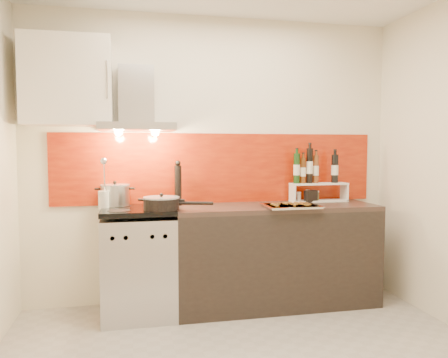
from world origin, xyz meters
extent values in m
cube|color=silver|center=(0.00, 1.40, 1.30)|extent=(3.40, 0.02, 2.60)
cube|color=maroon|center=(0.05, 1.39, 1.22)|extent=(3.00, 0.02, 0.64)
cube|color=#B7B7BA|center=(-0.70, 1.10, 0.42)|extent=(0.60, 0.60, 0.84)
cube|color=black|center=(-0.70, 0.81, 0.33)|extent=(0.50, 0.02, 0.40)
cube|color=#B7B7BA|center=(-0.70, 0.81, 0.72)|extent=(0.56, 0.02, 0.12)
cube|color=#FF190C|center=(-0.70, 0.81, 0.72)|extent=(0.10, 0.01, 0.04)
cube|color=black|center=(-0.70, 1.10, 0.89)|extent=(0.60, 0.60, 0.04)
cube|color=black|center=(0.50, 1.10, 0.43)|extent=(1.80, 0.60, 0.86)
cube|color=#2E1F1C|center=(0.50, 1.10, 0.88)|extent=(1.80, 0.60, 0.04)
cube|color=#B7B7BA|center=(-0.70, 1.15, 1.58)|extent=(0.62, 0.50, 0.06)
cube|color=#B7B7BA|center=(-0.70, 1.30, 1.86)|extent=(0.30, 0.18, 0.50)
sphere|color=#FFD18C|center=(-0.85, 1.15, 1.54)|extent=(0.07, 0.07, 0.07)
sphere|color=#FFD18C|center=(-0.55, 1.15, 1.54)|extent=(0.07, 0.07, 0.07)
cube|color=white|center=(-1.25, 1.22, 1.95)|extent=(0.70, 0.35, 0.72)
cylinder|color=#B7B7BA|center=(-0.89, 1.29, 1.00)|extent=(0.25, 0.25, 0.17)
cylinder|color=#99999E|center=(-0.89, 1.29, 1.09)|extent=(0.25, 0.25, 0.01)
sphere|color=black|center=(-0.89, 1.29, 1.11)|extent=(0.03, 0.03, 0.03)
cylinder|color=black|center=(-0.52, 0.95, 0.96)|extent=(0.29, 0.29, 0.09)
cylinder|color=#99999E|center=(-0.52, 0.95, 1.01)|extent=(0.29, 0.29, 0.01)
sphere|color=black|center=(-0.52, 0.95, 1.03)|extent=(0.03, 0.03, 0.03)
cylinder|color=black|center=(-0.24, 0.87, 0.96)|extent=(0.27, 0.10, 0.03)
cylinder|color=silver|center=(-0.98, 1.16, 0.98)|extent=(0.09, 0.09, 0.15)
cylinder|color=silver|center=(-0.97, 1.16, 1.17)|extent=(0.01, 0.07, 0.28)
sphere|color=silver|center=(-0.97, 1.10, 1.30)|extent=(0.06, 0.06, 0.06)
cylinder|color=black|center=(-0.35, 1.26, 1.08)|extent=(0.06, 0.06, 0.35)
sphere|color=black|center=(-0.35, 1.26, 1.27)|extent=(0.05, 0.05, 0.05)
cube|color=white|center=(0.98, 1.26, 0.91)|extent=(0.55, 0.15, 0.01)
cube|color=white|center=(0.72, 1.26, 0.98)|extent=(0.01, 0.15, 0.15)
cube|color=white|center=(1.25, 1.26, 0.98)|extent=(0.02, 0.15, 0.15)
cube|color=white|center=(0.98, 1.26, 1.07)|extent=(0.55, 0.15, 0.02)
cylinder|color=black|center=(0.76, 1.26, 1.22)|extent=(0.06, 0.06, 0.28)
cylinder|color=#52290E|center=(0.82, 1.26, 1.20)|extent=(0.05, 0.05, 0.24)
cylinder|color=black|center=(0.89, 1.26, 1.24)|extent=(0.06, 0.06, 0.33)
cylinder|color=brown|center=(0.95, 1.26, 1.21)|extent=(0.05, 0.05, 0.26)
cylinder|color=black|center=(1.14, 1.26, 1.21)|extent=(0.06, 0.06, 0.27)
cylinder|color=#BFAA9B|center=(0.78, 1.26, 0.95)|extent=(0.04, 0.04, 0.07)
cylinder|color=#973D19|center=(0.87, 1.26, 0.96)|extent=(0.04, 0.04, 0.09)
cylinder|color=brown|center=(0.96, 1.26, 0.95)|extent=(0.04, 0.04, 0.07)
cube|color=black|center=(0.88, 1.21, 0.96)|extent=(0.14, 0.10, 0.11)
cube|color=silver|center=(0.58, 0.91, 0.91)|extent=(0.45, 0.34, 0.01)
cube|color=silver|center=(0.58, 0.91, 0.92)|extent=(0.47, 0.36, 0.01)
cube|color=red|center=(0.58, 0.91, 0.92)|extent=(0.41, 0.30, 0.01)
cube|color=brown|center=(0.70, 0.85, 0.93)|extent=(0.06, 0.03, 0.01)
cube|color=brown|center=(0.58, 1.00, 0.93)|extent=(0.06, 0.02, 0.01)
cube|color=brown|center=(0.70, 0.85, 0.93)|extent=(0.04, 0.06, 0.01)
cube|color=brown|center=(0.68, 0.92, 0.93)|extent=(0.05, 0.06, 0.01)
cube|color=brown|center=(0.42, 0.85, 0.93)|extent=(0.03, 0.06, 0.01)
cube|color=brown|center=(0.71, 0.95, 0.93)|extent=(0.04, 0.06, 0.01)
cube|color=brown|center=(0.49, 0.97, 0.93)|extent=(0.04, 0.06, 0.01)
cube|color=brown|center=(0.69, 0.99, 0.93)|extent=(0.04, 0.06, 0.01)
cube|color=brown|center=(0.66, 0.98, 0.93)|extent=(0.05, 0.06, 0.01)
cube|color=brown|center=(0.47, 0.95, 0.93)|extent=(0.06, 0.04, 0.01)
cube|color=brown|center=(0.70, 0.91, 0.93)|extent=(0.06, 0.05, 0.01)
cube|color=brown|center=(0.61, 0.92, 0.93)|extent=(0.06, 0.04, 0.01)
cube|color=brown|center=(0.42, 0.94, 0.93)|extent=(0.03, 0.06, 0.01)
cube|color=brown|center=(0.59, 0.97, 0.93)|extent=(0.03, 0.06, 0.01)
cube|color=brown|center=(0.58, 0.83, 0.93)|extent=(0.03, 0.06, 0.01)
cube|color=brown|center=(0.55, 0.97, 0.93)|extent=(0.04, 0.06, 0.01)
camera|label=1|loc=(-0.75, -2.58, 1.40)|focal=35.00mm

